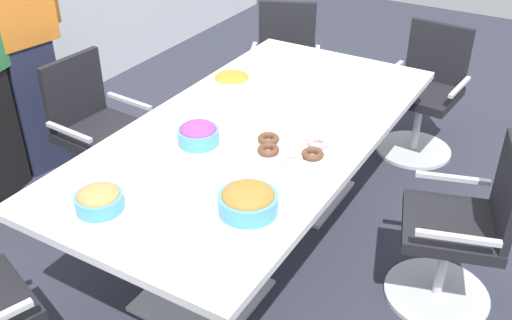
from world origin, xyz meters
TOP-DOWN VIEW (x-y plane):
  - ground_plane at (0.00, 0.00)m, footprint 10.00×10.00m
  - conference_table at (0.00, 0.00)m, footprint 2.40×1.20m
  - office_chair_2 at (0.10, -1.10)m, footprint 0.68×0.68m
  - office_chair_3 at (1.52, -0.48)m, footprint 0.58×0.58m
  - office_chair_4 at (1.44, 0.59)m, footprint 0.71×0.71m
  - office_chair_5 at (-0.08, 1.10)m, footprint 0.57×0.57m
  - person_standing_3 at (-0.03, 1.72)m, footprint 0.61×0.29m
  - snack_bowl_cookies at (-0.95, 0.20)m, footprint 0.20×0.20m
  - snack_bowl_chips_orange at (0.37, 0.39)m, footprint 0.23×0.23m
  - snack_bowl_pretzels at (-0.65, -0.35)m, footprint 0.25×0.25m
  - snack_bowl_candy_mix at (-0.29, 0.16)m, footprint 0.21×0.21m
  - donut_platter at (-0.10, -0.27)m, footprint 0.36×0.36m
  - plate_stack at (0.44, 0.02)m, footprint 0.24×0.24m
  - napkin_pile at (0.28, -0.41)m, footprint 0.20×0.20m

SIDE VIEW (x-z plane):
  - ground_plane at x=0.00m, z-range -0.01..0.00m
  - office_chair_2 at x=0.10m, z-range -0.05..0.86m
  - office_chair_3 at x=1.52m, z-range -0.05..0.86m
  - office_chair_4 at x=1.44m, z-range -0.05..0.86m
  - office_chair_5 at x=-0.08m, z-range -0.05..0.86m
  - conference_table at x=0.00m, z-range 0.25..1.00m
  - donut_platter at x=-0.10m, z-range 0.75..0.79m
  - plate_stack at x=0.44m, z-range 0.75..0.79m
  - napkin_pile at x=0.28m, z-range 0.75..0.83m
  - snack_bowl_chips_orange at x=0.37m, z-range 0.75..0.83m
  - snack_bowl_cookies at x=-0.95m, z-range 0.75..0.85m
  - snack_bowl_candy_mix at x=-0.29m, z-range 0.75..0.86m
  - snack_bowl_pretzels at x=-0.65m, z-range 0.75..0.87m
  - person_standing_3 at x=-0.03m, z-range 0.05..1.94m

